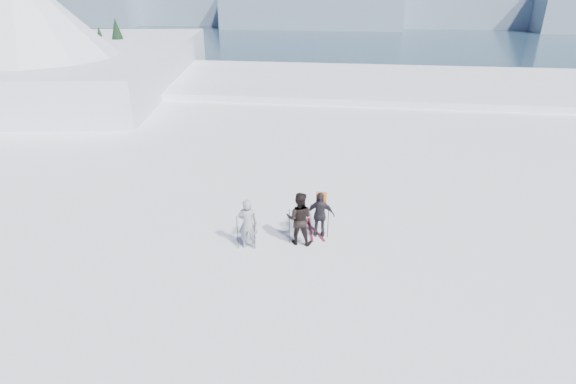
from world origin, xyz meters
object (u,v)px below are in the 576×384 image
(skier_grey, at_px, (248,224))
(skier_pack, at_px, (320,215))
(skis_loose, at_px, (312,230))
(skier_dark, at_px, (299,218))

(skier_grey, bearing_deg, skier_pack, -158.64)
(skier_grey, xyz_separation_m, skis_loose, (2.03, 1.45, -0.88))
(skier_dark, bearing_deg, skis_loose, -109.08)
(skier_dark, relative_size, skis_loose, 1.12)
(skis_loose, bearing_deg, skier_dark, -112.04)
(skier_grey, height_order, skier_dark, skier_dark)
(skier_grey, relative_size, skier_dark, 0.95)
(skier_pack, relative_size, skis_loose, 0.99)
(skis_loose, bearing_deg, skier_grey, -144.35)
(skier_grey, distance_m, skier_dark, 1.74)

